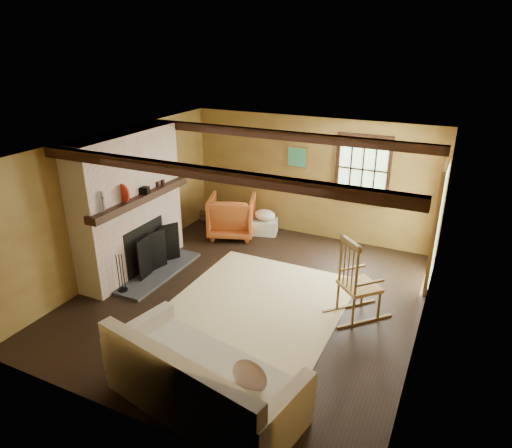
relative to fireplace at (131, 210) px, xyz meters
The scene contains 10 objects.
ground 2.48m from the fireplace, ahead, with size 5.50×5.50×0.00m, color black.
room_envelope 2.52m from the fireplace, ahead, with size 5.02×5.52×2.44m.
fireplace is the anchor object (origin of this frame).
rug 2.67m from the fireplace, ahead, with size 2.50×3.00×0.01m, color beige.
rocking_chair 3.88m from the fireplace, ahead, with size 0.96×0.97×1.25m.
sofa 3.69m from the fireplace, 39.69° to the right, with size 2.37×1.40×0.90m.
firewood_pile 2.61m from the fireplace, 86.31° to the left, with size 0.66×0.12×0.24m.
laundry_basket 2.91m from the fireplace, 59.51° to the left, with size 0.50×0.38×0.30m, color silver.
basket_pillow 2.84m from the fireplace, 59.51° to the left, with size 0.43×0.35×0.22m, color beige.
armchair 2.28m from the fireplace, 67.77° to the left, with size 0.89×0.92×0.84m, color #BF6026.
Camera 1 is at (2.76, -5.54, 3.80)m, focal length 32.00 mm.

